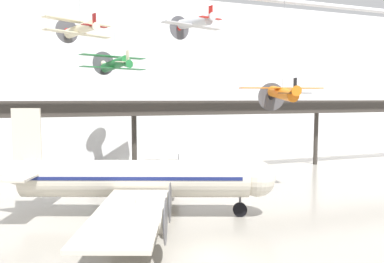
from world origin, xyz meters
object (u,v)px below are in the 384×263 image
suspended_plane_cream_biplane (80,29)px  suspended_plane_green_biplane (115,64)px  suspended_plane_orange_highwing (282,93)px  airliner_silver_main (135,179)px  suspended_plane_silver_racer (194,23)px

suspended_plane_cream_biplane → suspended_plane_green_biplane: size_ratio=0.77×
suspended_plane_cream_biplane → suspended_plane_orange_highwing: (20.86, -4.03, -6.26)m
airliner_silver_main → suspended_plane_cream_biplane: bearing=146.0°
suspended_plane_cream_biplane → suspended_plane_silver_racer: (11.06, -2.77, 0.83)m
suspended_plane_cream_biplane → suspended_plane_orange_highwing: size_ratio=0.53×
airliner_silver_main → suspended_plane_orange_highwing: (16.70, 1.71, 7.98)m
airliner_silver_main → suspended_plane_orange_highwing: bearing=25.9°
suspended_plane_silver_racer → suspended_plane_orange_highwing: suspended_plane_silver_racer is taller
suspended_plane_green_biplane → suspended_plane_cream_biplane: bearing=135.4°
suspended_plane_silver_racer → suspended_plane_orange_highwing: 12.17m
suspended_plane_silver_racer → suspended_plane_green_biplane: size_ratio=0.79×
suspended_plane_orange_highwing → suspended_plane_green_biplane: size_ratio=1.44×
suspended_plane_cream_biplane → suspended_plane_silver_racer: bearing=-131.0°
suspended_plane_silver_racer → suspended_plane_cream_biplane: bearing=58.2°
airliner_silver_main → suspended_plane_silver_racer: size_ratio=4.17×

